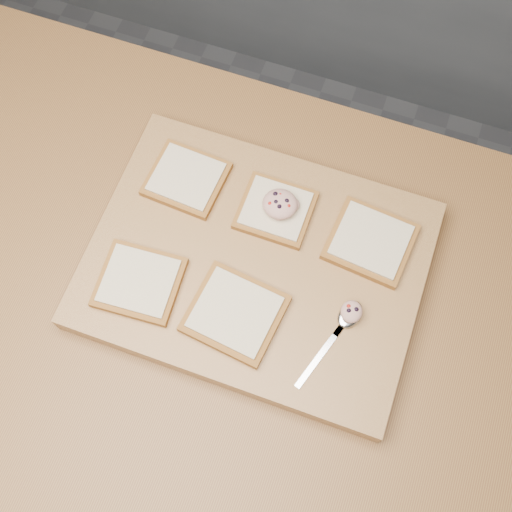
{
  "coord_description": "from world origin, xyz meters",
  "views": [
    {
      "loc": [
        0.13,
        -0.28,
        1.85
      ],
      "look_at": [
        0.01,
        0.06,
        0.96
      ],
      "focal_mm": 45.0,
      "sensor_mm": 36.0,
      "label": 1
    }
  ],
  "objects": [
    {
      "name": "bread_near_left",
      "position": [
        -0.14,
        -0.04,
        0.95
      ],
      "size": [
        0.13,
        0.12,
        0.02
      ],
      "color": "brown",
      "rests_on": "cutting_board"
    },
    {
      "name": "bread_near_center",
      "position": [
        0.01,
        -0.04,
        0.95
      ],
      "size": [
        0.14,
        0.13,
        0.02
      ],
      "color": "brown",
      "rests_on": "cutting_board"
    },
    {
      "name": "ground",
      "position": [
        0.0,
        0.0,
        0.0
      ],
      "size": [
        4.0,
        4.0,
        0.0
      ],
      "primitive_type": "plane",
      "color": "#515459",
      "rests_on": "ground"
    },
    {
      "name": "bread_far_center",
      "position": [
        0.01,
        0.14,
        0.95
      ],
      "size": [
        0.11,
        0.1,
        0.02
      ],
      "color": "brown",
      "rests_on": "cutting_board"
    },
    {
      "name": "spoon",
      "position": [
        0.17,
        0.01,
        0.95
      ],
      "size": [
        0.07,
        0.16,
        0.01
      ],
      "color": "silver",
      "rests_on": "cutting_board"
    },
    {
      "name": "spoon_salad",
      "position": [
        0.17,
        0.02,
        0.96
      ],
      "size": [
        0.03,
        0.04,
        0.02
      ],
      "color": "tan",
      "rests_on": "spoon"
    },
    {
      "name": "bread_far_left",
      "position": [
        -0.14,
        0.15,
        0.95
      ],
      "size": [
        0.12,
        0.11,
        0.02
      ],
      "color": "brown",
      "rests_on": "cutting_board"
    },
    {
      "name": "bread_far_right",
      "position": [
        0.17,
        0.14,
        0.95
      ],
      "size": [
        0.13,
        0.12,
        0.02
      ],
      "color": "brown",
      "rests_on": "cutting_board"
    },
    {
      "name": "cutting_board",
      "position": [
        0.01,
        0.06,
        0.92
      ],
      "size": [
        0.51,
        0.38,
        0.04
      ],
      "primitive_type": "cube",
      "color": "#9D7743",
      "rests_on": "island_counter"
    },
    {
      "name": "island_counter",
      "position": [
        0.0,
        0.0,
        0.45
      ],
      "size": [
        2.0,
        0.8,
        0.9
      ],
      "color": "slate",
      "rests_on": "ground"
    },
    {
      "name": "tuna_salad_dollop",
      "position": [
        0.02,
        0.15,
        0.97
      ],
      "size": [
        0.05,
        0.05,
        0.03
      ],
      "color": "tan",
      "rests_on": "bread_far_center"
    }
  ]
}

